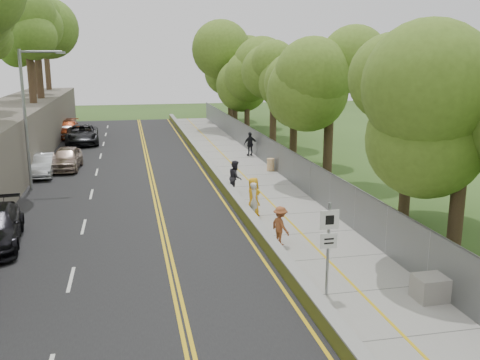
{
  "coord_description": "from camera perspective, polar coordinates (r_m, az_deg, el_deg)",
  "views": [
    {
      "loc": [
        -5.01,
        -18.14,
        7.61
      ],
      "look_at": [
        0.5,
        8.0,
        1.4
      ],
      "focal_mm": 40.0,
      "sensor_mm": 36.0,
      "label": 1
    }
  ],
  "objects": [
    {
      "name": "ground",
      "position": [
        20.3,
        3.32,
        -8.95
      ],
      "size": [
        140.0,
        140.0,
        0.0
      ],
      "primitive_type": "plane",
      "color": "#33511E",
      "rests_on": "ground"
    },
    {
      "name": "road",
      "position": [
        34.01,
        -12.25,
        -0.12
      ],
      "size": [
        11.2,
        66.0,
        0.04
      ],
      "primitive_type": "cube",
      "color": "black",
      "rests_on": "ground"
    },
    {
      "name": "sidewalk",
      "position": [
        34.83,
        0.93,
        0.51
      ],
      "size": [
        4.2,
        66.0,
        0.05
      ],
      "primitive_type": "cube",
      "color": "gray",
      "rests_on": "ground"
    },
    {
      "name": "jersey_barrier",
      "position": [
        34.35,
        -2.82,
        0.78
      ],
      "size": [
        0.42,
        66.0,
        0.6
      ],
      "primitive_type": "cube",
      "color": "#C7DE35",
      "rests_on": "ground"
    },
    {
      "name": "chainlink_fence",
      "position": [
        35.15,
        4.27,
        2.21
      ],
      "size": [
        0.04,
        66.0,
        2.0
      ],
      "primitive_type": "cube",
      "color": "slate",
      "rests_on": "ground"
    },
    {
      "name": "trees_fenceside",
      "position": [
        35.26,
        8.19,
        11.96
      ],
      "size": [
        7.0,
        66.0,
        14.0
      ],
      "primitive_type": null,
      "color": "olive",
      "rests_on": "ground"
    },
    {
      "name": "streetlight",
      "position": [
        32.74,
        -21.6,
        6.97
      ],
      "size": [
        2.52,
        0.22,
        8.0
      ],
      "color": "gray",
      "rests_on": "ground"
    },
    {
      "name": "signpost",
      "position": [
        17.25,
        9.43,
        -6.21
      ],
      "size": [
        0.62,
        0.09,
        3.1
      ],
      "color": "gray",
      "rests_on": "sidewalk"
    },
    {
      "name": "construction_barrel",
      "position": [
        36.1,
        3.29,
        1.65
      ],
      "size": [
        0.51,
        0.51,
        0.84
      ],
      "primitive_type": "cylinder",
      "color": "orange",
      "rests_on": "sidewalk"
    },
    {
      "name": "concrete_block",
      "position": [
        18.36,
        19.87,
        -10.74
      ],
      "size": [
        1.18,
        0.89,
        0.78
      ],
      "primitive_type": "cube",
      "rotation": [
        0.0,
        0.0,
        0.02
      ],
      "color": "gray",
      "rests_on": "sidewalk"
    },
    {
      "name": "car_4",
      "position": [
        38.3,
        -18.04,
        2.21
      ],
      "size": [
        2.06,
        4.62,
        1.54
      ],
      "primitive_type": "imported",
      "rotation": [
        0.0,
        0.0,
        -0.05
      ],
      "color": "gray",
      "rests_on": "road"
    },
    {
      "name": "car_5",
      "position": [
        36.85,
        -20.41,
        1.52
      ],
      "size": [
        1.64,
        4.34,
        1.41
      ],
      "primitive_type": "imported",
      "rotation": [
        0.0,
        0.0,
        0.03
      ],
      "color": "silver",
      "rests_on": "road"
    },
    {
      "name": "car_6",
      "position": [
        49.32,
        -16.48,
        4.7
      ],
      "size": [
        3.08,
        6.13,
        1.66
      ],
      "primitive_type": "imported",
      "rotation": [
        0.0,
        0.0,
        0.05
      ],
      "color": "black",
      "rests_on": "road"
    },
    {
      "name": "car_7",
      "position": [
        53.54,
        -17.87,
        5.18
      ],
      "size": [
        2.46,
        5.54,
        1.58
      ],
      "primitive_type": "imported",
      "rotation": [
        0.0,
        0.0,
        0.05
      ],
      "color": "maroon",
      "rests_on": "road"
    },
    {
      "name": "car_8",
      "position": [
        52.9,
        -17.93,
        4.96
      ],
      "size": [
        1.62,
        3.98,
        1.36
      ],
      "primitive_type": "imported",
      "rotation": [
        0.0,
        0.0,
        -0.0
      ],
      "color": "silver",
      "rests_on": "road"
    },
    {
      "name": "painter_0",
      "position": [
        25.77,
        1.42,
        -1.8
      ],
      "size": [
        0.77,
        1.02,
        1.89
      ],
      "primitive_type": "imported",
      "rotation": [
        0.0,
        0.0,
        1.76
      ],
      "color": "orange",
      "rests_on": "sidewalk"
    },
    {
      "name": "painter_1",
      "position": [
        25.55,
        1.55,
        -2.14
      ],
      "size": [
        0.63,
        0.73,
        1.7
      ],
      "primitive_type": "imported",
      "rotation": [
        0.0,
        0.0,
        1.15
      ],
      "color": "silver",
      "rests_on": "sidewalk"
    },
    {
      "name": "painter_2",
      "position": [
        29.89,
        -0.49,
        0.3
      ],
      "size": [
        0.95,
        1.09,
        1.9
      ],
      "primitive_type": "imported",
      "rotation": [
        0.0,
        0.0,
        1.28
      ],
      "color": "#242228",
      "rests_on": "sidewalk"
    },
    {
      "name": "painter_3",
      "position": [
        21.94,
        4.33,
        -4.88
      ],
      "size": [
        0.91,
        1.18,
        1.61
      ],
      "primitive_type": "imported",
      "rotation": [
        0.0,
        0.0,
        1.91
      ],
      "color": "brown",
      "rests_on": "sidewalk"
    },
    {
      "name": "person_far",
      "position": [
        41.46,
        1.09,
        3.86
      ],
      "size": [
        1.15,
        0.68,
        1.83
      ],
      "primitive_type": "imported",
      "rotation": [
        0.0,
        0.0,
        3.37
      ],
      "color": "black",
      "rests_on": "sidewalk"
    }
  ]
}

